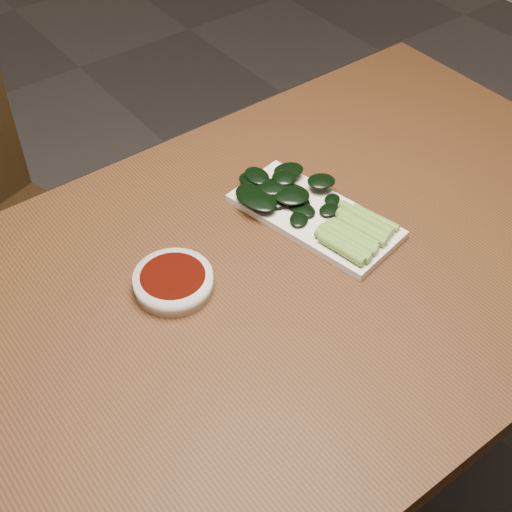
# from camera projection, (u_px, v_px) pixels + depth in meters

# --- Properties ---
(ground) EXTENTS (6.00, 6.00, 0.00)m
(ground) POSITION_uv_depth(u_px,v_px,m) (266.00, 498.00, 1.65)
(ground) COLOR #323030
(ground) RESTS_ON ground
(table) EXTENTS (1.40, 0.80, 0.75)m
(table) POSITION_uv_depth(u_px,v_px,m) (270.00, 305.00, 1.17)
(table) COLOR #3F2512
(table) RESTS_ON ground
(sauce_bowl) EXTENTS (0.12, 0.12, 0.03)m
(sauce_bowl) POSITION_uv_depth(u_px,v_px,m) (173.00, 282.00, 1.09)
(sauce_bowl) COLOR silver
(sauce_bowl) RESTS_ON table
(serving_plate) EXTENTS (0.19, 0.31, 0.01)m
(serving_plate) POSITION_uv_depth(u_px,v_px,m) (315.00, 216.00, 1.20)
(serving_plate) COLOR silver
(serving_plate) RESTS_ON table
(gai_lan) EXTENTS (0.18, 0.30, 0.03)m
(gai_lan) POSITION_uv_depth(u_px,v_px,m) (312.00, 208.00, 1.19)
(gai_lan) COLOR olive
(gai_lan) RESTS_ON serving_plate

